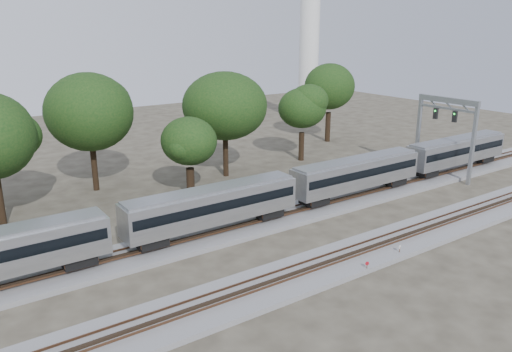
# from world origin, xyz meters

# --- Properties ---
(ground) EXTENTS (160.00, 160.00, 0.00)m
(ground) POSITION_xyz_m (0.00, 0.00, 0.00)
(ground) COLOR #383328
(ground) RESTS_ON ground
(track_far) EXTENTS (160.00, 5.00, 0.73)m
(track_far) POSITION_xyz_m (0.00, 6.00, 0.21)
(track_far) COLOR slate
(track_far) RESTS_ON ground
(track_near) EXTENTS (160.00, 5.00, 0.73)m
(track_near) POSITION_xyz_m (0.00, -4.00, 0.21)
(track_near) COLOR slate
(track_near) RESTS_ON ground
(train) EXTENTS (83.61, 2.87, 4.24)m
(train) POSITION_xyz_m (-3.90, 6.00, 3.01)
(train) COLOR silver
(train) RESTS_ON ground
(switch_stand_red) EXTENTS (0.29, 0.13, 0.95)m
(switch_stand_red) POSITION_xyz_m (2.04, -6.34, 0.61)
(switch_stand_red) COLOR #512D19
(switch_stand_red) RESTS_ON ground
(switch_stand_white) EXTENTS (0.31, 0.10, 1.00)m
(switch_stand_white) POSITION_xyz_m (6.25, -5.87, 0.64)
(switch_stand_white) COLOR #512D19
(switch_stand_white) RESTS_ON ground
(switch_lever) EXTENTS (0.57, 0.46, 0.30)m
(switch_lever) POSITION_xyz_m (7.23, -5.91, 0.15)
(switch_lever) COLOR #512D19
(switch_lever) RESTS_ON ground
(signal_gantry) EXTENTS (0.68, 8.00, 9.73)m
(signal_gantry) POSITION_xyz_m (27.85, 6.00, 7.09)
(signal_gantry) COLOR gray
(signal_gantry) RESTS_ON ground
(tree_3) EXTENTS (8.99, 8.99, 12.67)m
(tree_3) POSITION_xyz_m (-8.36, 24.91, 8.83)
(tree_3) COLOR black
(tree_3) RESTS_ON ground
(tree_4) EXTENTS (6.40, 6.40, 9.03)m
(tree_4) POSITION_xyz_m (-0.93, 16.19, 6.27)
(tree_4) COLOR black
(tree_4) RESTS_ON ground
(tree_5) EXTENTS (8.78, 8.78, 12.37)m
(tree_5) POSITION_xyz_m (6.57, 21.36, 8.62)
(tree_5) COLOR black
(tree_5) RESTS_ON ground
(tree_6) EXTENTS (7.33, 7.33, 10.34)m
(tree_6) POSITION_xyz_m (18.95, 21.85, 7.19)
(tree_6) COLOR black
(tree_6) RESTS_ON ground
(tree_7) EXTENTS (8.84, 8.84, 12.47)m
(tree_7) POSITION_xyz_m (29.93, 28.56, 8.69)
(tree_7) COLOR black
(tree_7) RESTS_ON ground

